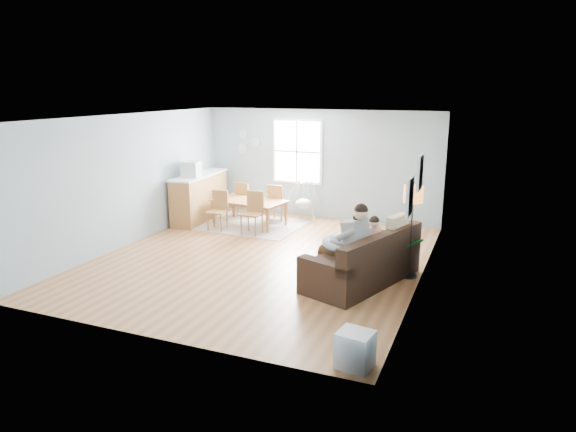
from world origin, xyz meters
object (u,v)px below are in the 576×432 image
at_px(father, 348,241).
at_px(chair_nw, 244,197).
at_px(sofa, 365,265).
at_px(counter, 200,197).
at_px(chair_ne, 277,200).
at_px(monitor, 191,169).
at_px(floor_lamp, 413,202).
at_px(chair_se, 253,210).
at_px(dining_table, 249,213).
at_px(chair_sw, 219,208).
at_px(baby_swing, 303,203).
at_px(storage_cube, 354,349).
at_px(toddler, 369,235).

relative_size(father, chair_nw, 1.58).
xyz_separation_m(sofa, counter, (-4.85, 2.68, 0.26)).
bearing_deg(chair_ne, monitor, -151.96).
relative_size(floor_lamp, chair_se, 1.68).
bearing_deg(chair_se, floor_lamp, -21.54).
height_order(dining_table, chair_se, chair_se).
bearing_deg(chair_sw, sofa, -27.37).
bearing_deg(chair_sw, chair_se, -1.35).
height_order(chair_nw, counter, counter).
height_order(chair_sw, chair_se, chair_se).
bearing_deg(monitor, baby_swing, 29.17).
distance_m(dining_table, baby_swing, 1.42).
xyz_separation_m(chair_sw, chair_nw, (0.04, 1.23, 0.01)).
height_order(sofa, father, father).
relative_size(sofa, chair_nw, 2.69).
relative_size(dining_table, chair_ne, 1.88).
distance_m(sofa, floor_lamp, 1.33).
distance_m(chair_sw, chair_nw, 1.23).
xyz_separation_m(storage_cube, chair_nw, (-4.45, 5.97, 0.29)).
xyz_separation_m(father, chair_se, (-2.81, 2.28, -0.22)).
distance_m(father, chair_ne, 4.47).
bearing_deg(monitor, counter, 96.53).
height_order(toddler, floor_lamp, floor_lamp).
bearing_deg(chair_se, counter, 160.02).
bearing_deg(chair_nw, chair_ne, -1.88).
xyz_separation_m(toddler, chair_se, (-3.05, 1.80, -0.22)).
distance_m(storage_cube, chair_sw, 6.53).
bearing_deg(chair_sw, chair_ne, 51.77).
height_order(toddler, chair_se, toddler).
bearing_deg(monitor, floor_lamp, -17.56).
relative_size(chair_ne, counter, 0.44).
bearing_deg(toddler, dining_table, 145.11).
height_order(father, storage_cube, father).
bearing_deg(chair_nw, chair_sw, -91.83).
bearing_deg(father, chair_se, 140.90).
bearing_deg(counter, sofa, -28.91).
distance_m(chair_ne, monitor, 2.19).
height_order(sofa, baby_swing, baby_swing).
distance_m(storage_cube, counter, 7.61).
distance_m(floor_lamp, chair_nw, 5.37).
distance_m(storage_cube, monitor, 7.38).
height_order(storage_cube, chair_nw, chair_nw).
distance_m(toddler, chair_nw, 4.96).
xyz_separation_m(floor_lamp, storage_cube, (-0.12, -3.25, -1.12)).
bearing_deg(dining_table, chair_ne, 60.90).
bearing_deg(chair_se, dining_table, 124.41).
xyz_separation_m(toddler, chair_nw, (-3.91, 3.05, -0.25)).
bearing_deg(chair_ne, father, -51.72).
bearing_deg(storage_cube, chair_sw, 133.45).
relative_size(toddler, chair_ne, 0.97).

